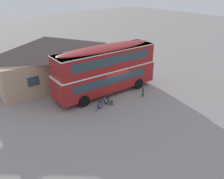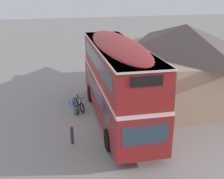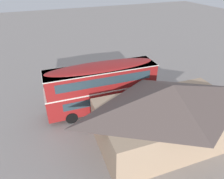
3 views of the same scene
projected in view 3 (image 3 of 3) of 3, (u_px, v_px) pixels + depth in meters
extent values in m
plane|color=gray|center=(96.00, 106.00, 20.98)|extent=(120.00, 120.00, 0.00)
cylinder|color=black|center=(72.00, 118.00, 18.41)|extent=(1.11, 0.32, 1.10)
cylinder|color=black|center=(68.00, 104.00, 20.33)|extent=(1.11, 0.32, 1.10)
cylinder|color=black|center=(137.00, 104.00, 20.31)|extent=(1.11, 0.32, 1.10)
cylinder|color=black|center=(128.00, 92.00, 22.23)|extent=(1.11, 0.32, 1.10)
cube|color=maroon|center=(102.00, 96.00, 19.82)|extent=(10.69, 2.89, 2.10)
cube|color=white|center=(102.00, 86.00, 19.27)|extent=(10.71, 2.91, 0.12)
cube|color=maroon|center=(102.00, 77.00, 18.76)|extent=(10.37, 2.83, 1.90)
ellipsoid|color=maroon|center=(101.00, 67.00, 18.24)|extent=(10.16, 2.77, 0.36)
cube|color=#2D424C|center=(46.00, 104.00, 18.17)|extent=(0.14, 2.05, 0.90)
cube|color=black|center=(43.00, 81.00, 17.01)|extent=(0.11, 1.38, 0.44)
cube|color=#2D424C|center=(100.00, 87.00, 20.73)|extent=(8.27, 0.34, 0.76)
cube|color=#2D424C|center=(98.00, 70.00, 19.67)|extent=(8.69, 0.36, 0.80)
cube|color=#2D424C|center=(108.00, 99.00, 18.72)|extent=(8.27, 0.34, 0.76)
cube|color=#2D424C|center=(106.00, 81.00, 17.71)|extent=(8.69, 0.36, 0.80)
cube|color=white|center=(101.00, 68.00, 18.30)|extent=(10.48, 2.91, 0.08)
torus|color=black|center=(109.00, 93.00, 22.43)|extent=(0.68, 0.27, 0.68)
torus|color=black|center=(116.00, 90.00, 22.97)|extent=(0.68, 0.27, 0.68)
cylinder|color=#B2B2B7|center=(109.00, 93.00, 22.43)|extent=(0.08, 0.11, 0.05)
cylinder|color=#B2B2B7|center=(116.00, 90.00, 22.97)|extent=(0.08, 0.11, 0.05)
cylinder|color=black|center=(111.00, 90.00, 22.44)|extent=(0.46, 0.16, 0.67)
cylinder|color=black|center=(111.00, 88.00, 22.31)|extent=(0.56, 0.19, 0.05)
cylinder|color=black|center=(113.00, 90.00, 22.59)|extent=(0.18, 0.08, 0.65)
cylinder|color=black|center=(114.00, 91.00, 22.85)|extent=(0.53, 0.18, 0.09)
cylinder|color=black|center=(115.00, 89.00, 22.72)|extent=(0.41, 0.14, 0.60)
cylinder|color=black|center=(109.00, 91.00, 22.29)|extent=(0.10, 0.06, 0.60)
cylinder|color=black|center=(109.00, 88.00, 22.13)|extent=(0.15, 0.45, 0.03)
ellipsoid|color=black|center=(113.00, 87.00, 22.46)|extent=(0.28, 0.17, 0.06)
cube|color=#2D609E|center=(115.00, 90.00, 23.06)|extent=(0.31, 0.21, 0.32)
cylinder|color=silver|center=(111.00, 90.00, 22.44)|extent=(0.07, 0.07, 0.18)
cube|color=#386642|center=(106.00, 93.00, 22.73)|extent=(0.39, 0.36, 0.45)
ellipsoid|color=#386642|center=(106.00, 91.00, 22.61)|extent=(0.37, 0.34, 0.10)
cube|color=#27472E|center=(106.00, 94.00, 22.66)|extent=(0.22, 0.16, 0.16)
cylinder|color=black|center=(107.00, 92.00, 22.82)|extent=(0.05, 0.05, 0.36)
cylinder|color=black|center=(105.00, 92.00, 22.84)|extent=(0.05, 0.05, 0.36)
cylinder|color=#338CBF|center=(120.00, 89.00, 23.59)|extent=(0.07, 0.07, 0.21)
cylinder|color=black|center=(120.00, 89.00, 23.53)|extent=(0.04, 0.04, 0.03)
cube|color=tan|center=(167.00, 123.00, 16.08)|extent=(10.97, 6.31, 3.34)
pyramid|color=brown|center=(171.00, 96.00, 14.76)|extent=(11.39, 6.73, 1.80)
cube|color=#3D2319|center=(148.00, 109.00, 18.79)|extent=(1.10, 0.08, 2.10)
cube|color=#2D424C|center=(174.00, 96.00, 19.16)|extent=(1.10, 0.08, 0.90)
cube|color=#2D424C|center=(121.00, 107.00, 17.61)|extent=(1.10, 0.08, 0.90)
cylinder|color=#333338|center=(74.00, 94.00, 22.06)|extent=(0.16, 0.16, 0.85)
sphere|color=#333338|center=(74.00, 91.00, 21.82)|extent=(0.16, 0.16, 0.16)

